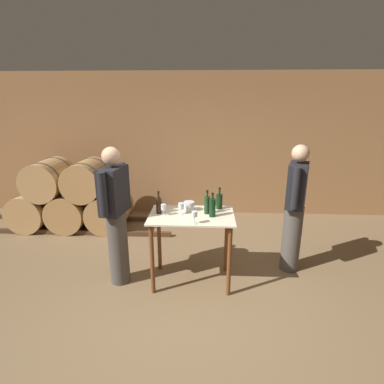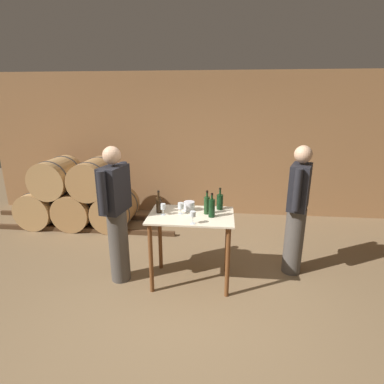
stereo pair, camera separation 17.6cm
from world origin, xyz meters
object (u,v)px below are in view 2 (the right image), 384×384
Objects in this scene: wine_bottle_far_left at (159,204)px; wine_bottle_center at (212,208)px; person_visitor_with_scarf at (116,213)px; wine_glass_near_center at (181,206)px; wine_bottle_right at (220,201)px; wine_bottle_left at (207,205)px; wine_glass_near_left at (163,207)px; ice_bucket at (189,206)px; person_host at (297,209)px; wine_glass_near_right at (193,215)px.

wine_bottle_center is (0.64, -0.08, 0.01)m from wine_bottle_far_left.
wine_bottle_far_left is 0.52m from person_visitor_with_scarf.
wine_bottle_far_left is at bearing 175.83° from wine_glass_near_center.
wine_bottle_far_left is 0.16× the size of person_visitor_with_scarf.
wine_bottle_left is at bearing -131.65° from wine_bottle_right.
person_visitor_with_scarf is (-1.23, -0.27, -0.10)m from wine_bottle_right.
wine_glass_near_left and wine_glass_near_center have the same top height.
person_visitor_with_scarf is (-0.50, -0.08, -0.10)m from wine_bottle_far_left.
wine_bottle_far_left is 0.37m from ice_bucket.
wine_glass_near_center reaches higher than ice_bucket.
wine_glass_near_center is (0.27, -0.02, -0.01)m from wine_bottle_far_left.
wine_glass_near_left is 0.08× the size of person_visitor_with_scarf.
wine_bottle_left is 1.16m from person_host.
wine_bottle_far_left is at bearing -163.48° from ice_bucket.
wine_glass_near_center is at bearing 121.50° from wine_glass_near_right.
wine_bottle_right is 1.26m from person_visitor_with_scarf.
wine_bottle_left is at bearing 5.27° from person_visitor_with_scarf.
wine_bottle_center is 1.04× the size of wine_bottle_right.
person_visitor_with_scarf reaches higher than wine_bottle_left.
wine_bottle_center is 1.13m from person_host.
wine_bottle_far_left is 1.99× the size of wine_glass_near_left.
wine_bottle_left is 1.09m from person_visitor_with_scarf.
wine_bottle_left is at bearing -21.41° from ice_bucket.
wine_glass_near_center is 1.47m from person_host.
person_host is at bearing 14.93° from wine_bottle_left.
wine_glass_near_right is 0.08× the size of person_visitor_with_scarf.
person_host is (1.25, 0.62, -0.11)m from wine_glass_near_right.
wine_glass_near_left is at bearing -148.24° from ice_bucket.
wine_glass_near_center is at bearing -124.72° from ice_bucket.
wine_glass_near_center is 1.04× the size of ice_bucket.
wine_glass_near_left is 0.44m from wine_glass_near_right.
wine_bottle_far_left reaches higher than ice_bucket.
ice_bucket is at bearing -167.31° from wine_bottle_right.
wine_bottle_far_left is 0.10m from wine_glass_near_left.
wine_glass_near_right is (-0.29, -0.49, 0.01)m from wine_bottle_right.
wine_glass_near_center is (-0.46, -0.21, -0.00)m from wine_bottle_right.
wine_bottle_right is 0.16× the size of person_visitor_with_scarf.
wine_glass_near_right is 0.42m from ice_bucket.
wine_bottle_far_left is at bearing 145.71° from wine_glass_near_right.
wine_bottle_left is 0.34m from wine_glass_near_right.
wine_glass_near_left is at bearing 0.82° from person_visitor_with_scarf.
person_host reaches higher than wine_glass_near_right.
wine_bottle_center is 0.30m from wine_glass_near_right.
wine_glass_near_center is at bearing 4.56° from person_visitor_with_scarf.
wine_glass_near_left is (0.07, -0.07, -0.01)m from wine_bottle_far_left.
person_host is (1.69, 0.32, -0.11)m from wine_bottle_far_left.
wine_glass_near_right reaches higher than wine_glass_near_center.
wine_bottle_left is 1.99× the size of wine_glass_near_right.
wine_glass_near_right is at bearing -31.30° from wine_glass_near_left.
wine_glass_near_center is 0.33m from wine_glass_near_right.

